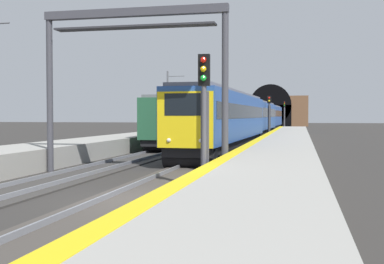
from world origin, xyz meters
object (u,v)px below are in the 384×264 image
train_main_approaching (255,117)px  catenary_mast_far (168,103)px  railway_signal_near (204,108)px  railway_signal_mid (269,114)px  overhead_signal_gantry (134,50)px  train_adjacent_platform (207,119)px  railway_signal_far (284,112)px

train_main_approaching → catenary_mast_far: bearing=-97.3°
railway_signal_near → railway_signal_mid: railway_signal_near is taller
railway_signal_near → catenary_mast_far: (39.33, 11.95, 1.15)m
overhead_signal_gantry → catenary_mast_far: 36.13m
railway_signal_mid → railway_signal_near: bearing=0.0°
railway_signal_near → overhead_signal_gantry: (4.14, 3.90, 2.55)m
train_main_approaching → railway_signal_near: (-37.72, -1.73, 0.45)m
train_adjacent_platform → catenary_mast_far: (6.75, 5.88, 1.72)m
overhead_signal_gantry → catenary_mast_far: bearing=12.9°
railway_signal_mid → catenary_mast_far: catenary_mast_far is taller
railway_signal_mid → railway_signal_far: 46.89m
train_main_approaching → railway_signal_far: railway_signal_far is taller
railway_signal_mid → train_main_approaching: bearing=-152.8°
train_main_approaching → railway_signal_mid: (-3.35, -1.73, 0.33)m
train_adjacent_platform → train_main_approaching: bearing=-41.9°
catenary_mast_far → railway_signal_far: bearing=-15.9°
overhead_signal_gantry → railway_signal_near: bearing=-136.7°
train_adjacent_platform → catenary_mast_far: bearing=39.4°
train_main_approaching → railway_signal_mid: size_ratio=14.15×
railway_signal_near → railway_signal_far: bearing=-180.0°
train_main_approaching → railway_signal_near: size_ratio=14.00×
train_main_approaching → railway_signal_mid: 3.78m
train_main_approaching → railway_signal_far: 43.58m
railway_signal_far → overhead_signal_gantry: size_ratio=0.64×
catenary_mast_far → overhead_signal_gantry: bearing=-167.1°
train_main_approaching → overhead_signal_gantry: (-33.59, 2.17, 3.00)m
railway_signal_mid → railway_signal_far: railway_signal_far is taller
railway_signal_far → railway_signal_near: bearing=0.0°
train_main_approaching → train_adjacent_platform: (-5.14, 4.34, -0.12)m
overhead_signal_gantry → train_main_approaching: bearing=-3.7°
train_adjacent_platform → railway_signal_mid: 6.34m
railway_signal_near → overhead_signal_gantry: bearing=-136.7°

